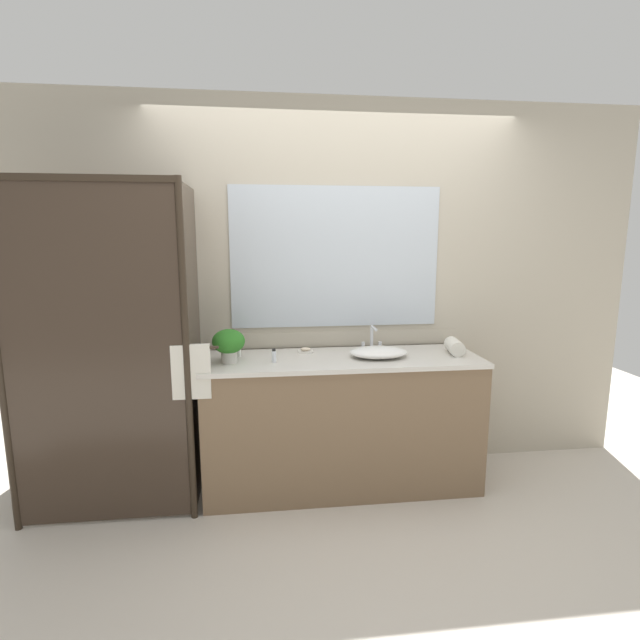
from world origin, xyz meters
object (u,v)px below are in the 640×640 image
at_px(potted_plant, 229,343).
at_px(amenity_bottle_conditioner, 239,350).
at_px(soap_dish, 306,350).
at_px(amenity_bottle_lotion, 274,356).
at_px(faucet, 372,342).
at_px(rolled_towel_near_edge, 454,346).
at_px(sink_basin, 379,352).

height_order(potted_plant, amenity_bottle_conditioner, potted_plant).
bearing_deg(soap_dish, amenity_bottle_lotion, -133.48).
distance_m(faucet, potted_plant, 0.99).
bearing_deg(faucet, amenity_bottle_lotion, -160.64).
bearing_deg(rolled_towel_near_edge, amenity_bottle_lotion, -176.31).
height_order(soap_dish, amenity_bottle_conditioner, amenity_bottle_conditioner).
bearing_deg(rolled_towel_near_edge, potted_plant, -178.11).
height_order(faucet, soap_dish, faucet).
bearing_deg(soap_dish, faucet, 1.04).
bearing_deg(soap_dish, rolled_towel_near_edge, -8.79).
xyz_separation_m(potted_plant, rolled_towel_near_edge, (1.49, 0.05, -0.08)).
relative_size(sink_basin, amenity_bottle_lotion, 4.42).
height_order(amenity_bottle_lotion, amenity_bottle_conditioner, amenity_bottle_lotion).
bearing_deg(rolled_towel_near_edge, amenity_bottle_conditioner, 176.11).
bearing_deg(amenity_bottle_lotion, faucet, 19.36).
relative_size(sink_basin, amenity_bottle_conditioner, 4.50).
relative_size(sink_basin, faucet, 2.19).
relative_size(potted_plant, amenity_bottle_lotion, 2.44).
xyz_separation_m(faucet, amenity_bottle_conditioner, (-0.91, -0.06, -0.02)).
relative_size(faucet, amenity_bottle_conditioner, 2.05).
distance_m(amenity_bottle_lotion, amenity_bottle_conditioner, 0.28).
relative_size(sink_basin, potted_plant, 1.81).
xyz_separation_m(potted_plant, amenity_bottle_lotion, (0.28, -0.03, -0.08)).
height_order(faucet, amenity_bottle_conditioner, faucet).
distance_m(sink_basin, amenity_bottle_conditioner, 0.92).
bearing_deg(sink_basin, amenity_bottle_conditioner, 172.03).
relative_size(soap_dish, amenity_bottle_conditioner, 1.17).
height_order(faucet, amenity_bottle_lotion, faucet).
bearing_deg(faucet, potted_plant, -167.64).
distance_m(faucet, rolled_towel_near_edge, 0.55).
relative_size(potted_plant, soap_dish, 2.12).
relative_size(amenity_bottle_lotion, amenity_bottle_conditioner, 1.02).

